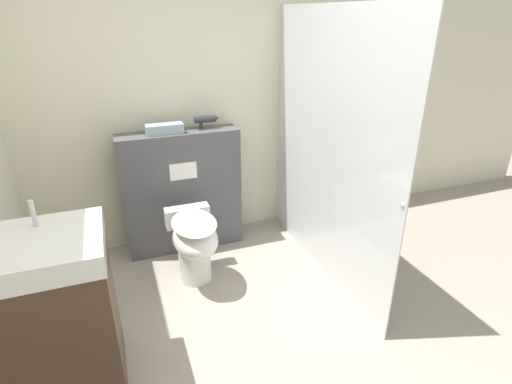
# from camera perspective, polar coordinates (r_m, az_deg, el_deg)

# --- Properties ---
(wall_back) EXTENTS (8.00, 0.06, 2.50)m
(wall_back) POSITION_cam_1_polar(r_m,az_deg,el_deg) (3.50, -9.40, 12.70)
(wall_back) COLOR beige
(wall_back) RESTS_ON ground_plane
(partition_panel) EXTENTS (0.99, 0.24, 1.06)m
(partition_panel) POSITION_cam_1_polar(r_m,az_deg,el_deg) (3.48, -10.45, 0.05)
(partition_panel) COLOR #4C4C51
(partition_panel) RESTS_ON ground_plane
(shower_glass) EXTENTS (0.04, 1.79, 1.99)m
(shower_glass) POSITION_cam_1_polar(r_m,az_deg,el_deg) (2.99, 10.05, 5.67)
(shower_glass) COLOR silver
(shower_glass) RESTS_ON ground_plane
(toilet) EXTENTS (0.35, 0.56, 0.56)m
(toilet) POSITION_cam_1_polar(r_m,az_deg,el_deg) (3.06, -8.81, -7.11)
(toilet) COLOR white
(toilet) RESTS_ON ground_plane
(sink_vanity) EXTENTS (0.61, 0.53, 1.10)m
(sink_vanity) POSITION_cam_1_polar(r_m,az_deg,el_deg) (2.40, -26.90, -15.98)
(sink_vanity) COLOR #473323
(sink_vanity) RESTS_ON ground_plane
(hair_drier) EXTENTS (0.20, 0.06, 0.11)m
(hair_drier) POSITION_cam_1_polar(r_m,az_deg,el_deg) (3.34, -7.18, 10.27)
(hair_drier) COLOR #2D2D33
(hair_drier) RESTS_ON partition_panel
(folded_towel) EXTENTS (0.29, 0.13, 0.08)m
(folded_towel) POSITION_cam_1_polar(r_m,az_deg,el_deg) (3.27, -12.95, 8.81)
(folded_towel) COLOR #8C9EAD
(folded_towel) RESTS_ON partition_panel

